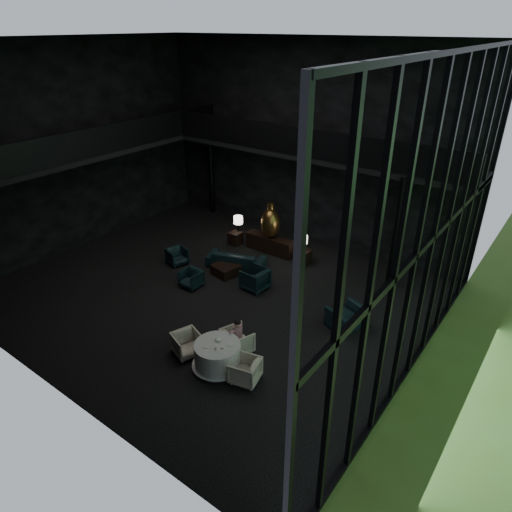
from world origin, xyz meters
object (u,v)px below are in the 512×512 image
Objects in this scene: lounge_armchair_west at (177,256)px; table_lamp_left at (238,221)px; table_lamp_right at (302,240)px; lounge_armchair_east at (255,277)px; dining_chair_north at (237,339)px; bronze_urn at (270,223)px; sofa at (236,256)px; console at (270,244)px; child at (238,329)px; lounge_armchair_south at (191,279)px; window_armchair at (347,315)px; dining_chair_west at (187,343)px; side_table_left at (235,238)px; side_table_right at (303,256)px; dining_chair_east at (245,370)px; dining_table at (218,357)px; coffee_table at (226,269)px.

table_lamp_left is at bearing 3.86° from lounge_armchair_west.
lounge_armchair_east is (-0.37, -2.52, -0.58)m from table_lamp_right.
dining_chair_north is at bearing 32.65° from lounge_armchair_east.
bronze_urn is 2.03m from sofa.
child reaches higher than console.
console is at bearing -151.20° from lounge_armchair_east.
lounge_armchair_south is at bearing -99.61° from console.
window_armchair is (4.86, -2.87, -0.83)m from bronze_urn.
bronze_urn is 2.03× the size of dining_chair_west.
console is 0.95m from bronze_urn.
side_table_left is (-1.60, -0.27, -1.02)m from bronze_urn.
console is 1.76m from table_lamp_right.
side_table_left is at bearing -175.64° from side_table_right.
lounge_armchair_south is (-0.67, -3.94, -0.02)m from console.
bronze_urn is 2.18× the size of lounge_armchair_west.
table_lamp_right is 0.28× the size of sofa.
table_lamp_right is (1.60, -0.17, 0.70)m from console.
side_table_right is at bearing 176.34° from lounge_armchair_east.
dining_chair_east is 1.98m from dining_chair_west.
window_armchair is at bearing -41.08° from side_table_right.
dining_table is at bearing -66.45° from bronze_urn.
lounge_armchair_south is 0.60× the size of window_armchair.
dining_chair_north is at bearing -46.02° from coffee_table.
coffee_table is 1.22× the size of dining_chair_east.
table_lamp_right is 4.46m from lounge_armchair_south.
table_lamp_right is (3.20, 0.10, 0.77)m from side_table_left.
dining_chair_north is (3.14, -3.25, 0.21)m from coffee_table.
lounge_armchair_south is at bearing -52.43° from lounge_armchair_east.
console is 1.86m from sofa.
lounge_armchair_east is (1.53, -0.86, 0.00)m from sofa.
dining_chair_north reaches higher than coffee_table.
lounge_armchair_south is 4.44m from dining_table.
bronze_urn is 1.63m from table_lamp_left.
console is 3.77× the size of side_table_right.
dining_chair_east is (4.06, -4.09, 0.16)m from coffee_table.
child is at bearing -146.73° from dining_chair_east.
side_table_left is 0.76m from table_lamp_left.
side_table_left is 3.78m from lounge_armchair_south.
dining_table is 0.85m from dining_chair_north.
table_lamp_left is 0.98× the size of lounge_armchair_west.
dining_chair_north is (5.18, -2.75, 0.07)m from lounge_armchair_west.
lounge_armchair_west is 0.63× the size of window_armchair.
console is 5.65m from window_armchair.
lounge_armchair_east is at bearing -42.96° from table_lamp_left.
child is (1.27, -5.55, -0.30)m from table_lamp_right.
lounge_armchair_east is 1.32× the size of dining_chair_east.
lounge_armchair_south is at bearing -57.71° from window_armchair.
side_table_right is 0.97× the size of child.
table_lamp_left reaches higher than sofa.
table_lamp_right is at bearing -108.28° from window_armchair.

